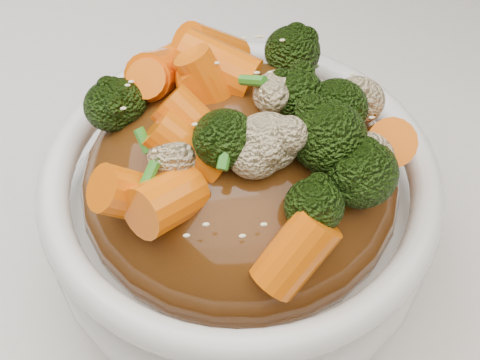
{
  "coord_description": "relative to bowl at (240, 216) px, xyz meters",
  "views": [
    {
      "loc": [
        0.02,
        -0.24,
        1.15
      ],
      "look_at": [
        0.05,
        0.02,
        0.83
      ],
      "focal_mm": 55.0,
      "sensor_mm": 36.0,
      "label": 1
    }
  ],
  "objects": [
    {
      "name": "broccoli",
      "position": [
        0.0,
        -0.0,
        0.09
      ],
      "size": [
        0.2,
        0.2,
        0.05
      ],
      "primitive_type": null,
      "rotation": [
        0.0,
        0.0,
        0.13
      ],
      "color": "black",
      "rests_on": "sauce_base"
    },
    {
      "name": "sauce_base",
      "position": [
        0.0,
        -0.0,
        0.03
      ],
      "size": [
        0.2,
        0.2,
        0.1
      ],
      "primitive_type": "ellipsoid",
      "rotation": [
        0.0,
        0.0,
        0.13
      ],
      "color": "#4F290D",
      "rests_on": "bowl"
    },
    {
      "name": "carrots",
      "position": [
        0.0,
        -0.0,
        0.1
      ],
      "size": [
        0.2,
        0.2,
        0.05
      ],
      "primitive_type": null,
      "rotation": [
        0.0,
        0.0,
        0.13
      ],
      "color": "orange",
      "rests_on": "sauce_base"
    },
    {
      "name": "tablecloth",
      "position": [
        -0.05,
        -0.02,
        -0.06
      ],
      "size": [
        1.2,
        0.8,
        0.04
      ],
      "primitive_type": "cube",
      "color": "white",
      "rests_on": "dining_table"
    },
    {
      "name": "cauliflower",
      "position": [
        0.0,
        -0.0,
        0.09
      ],
      "size": [
        0.2,
        0.2,
        0.04
      ],
      "primitive_type": null,
      "rotation": [
        0.0,
        0.0,
        0.13
      ],
      "color": "beige",
      "rests_on": "sauce_base"
    },
    {
      "name": "sesame_seeds",
      "position": [
        0.0,
        -0.0,
        0.1
      ],
      "size": [
        0.18,
        0.18,
        0.01
      ],
      "primitive_type": null,
      "rotation": [
        0.0,
        0.0,
        0.13
      ],
      "color": "beige",
      "rests_on": "sauce_base"
    },
    {
      "name": "scallions",
      "position": [
        0.0,
        -0.0,
        0.1
      ],
      "size": [
        0.15,
        0.15,
        0.02
      ],
      "primitive_type": null,
      "rotation": [
        0.0,
        0.0,
        0.13
      ],
      "color": "#2B7B1C",
      "rests_on": "sauce_base"
    },
    {
      "name": "bowl",
      "position": [
        0.0,
        0.0,
        0.0
      ],
      "size": [
        0.25,
        0.25,
        0.09
      ],
      "primitive_type": null,
      "rotation": [
        0.0,
        0.0,
        0.13
      ],
      "color": "white",
      "rests_on": "tablecloth"
    }
  ]
}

